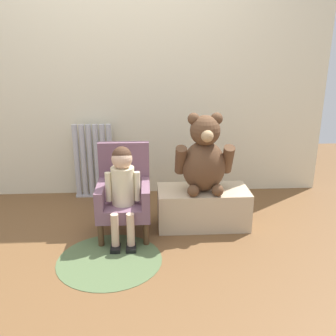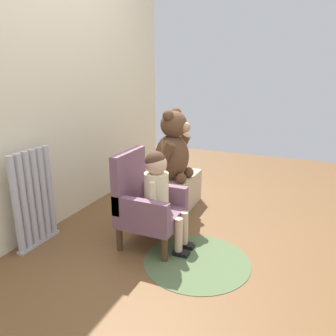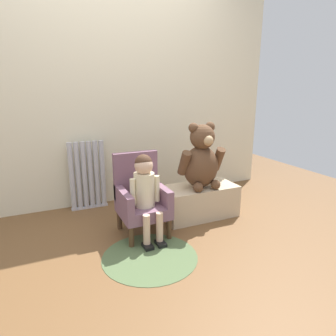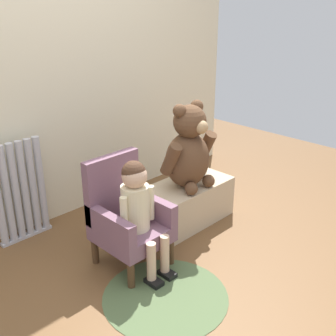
{
  "view_description": "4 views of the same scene",
  "coord_description": "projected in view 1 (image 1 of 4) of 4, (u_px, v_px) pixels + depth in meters",
  "views": [
    {
      "loc": [
        0.22,
        -2.22,
        1.39
      ],
      "look_at": [
        0.37,
        0.47,
        0.5
      ],
      "focal_mm": 40.0,
      "sensor_mm": 36.0,
      "label": 1
    },
    {
      "loc": [
        -1.88,
        -0.57,
        1.23
      ],
      "look_at": [
        0.37,
        0.41,
        0.49
      ],
      "focal_mm": 35.0,
      "sensor_mm": 36.0,
      "label": 2
    },
    {
      "loc": [
        -0.74,
        -1.84,
        1.23
      ],
      "look_at": [
        0.31,
        0.49,
        0.53
      ],
      "focal_mm": 32.0,
      "sensor_mm": 36.0,
      "label": 3
    },
    {
      "loc": [
        -1.4,
        -1.34,
        1.59
      ],
      "look_at": [
        0.38,
        0.43,
        0.54
      ],
      "focal_mm": 45.0,
      "sensor_mm": 36.0,
      "label": 4
    }
  ],
  "objects": [
    {
      "name": "child_figure",
      "position": [
        123.0,
        181.0,
        2.7
      ],
      "size": [
        0.25,
        0.35,
        0.71
      ],
      "color": "beige",
      "rests_on": "ground_plane"
    },
    {
      "name": "ground_plane",
      "position": [
        117.0,
        261.0,
        2.53
      ],
      "size": [
        6.0,
        6.0,
        0.0
      ],
      "primitive_type": "plane",
      "color": "brown"
    },
    {
      "name": "child_armchair",
      "position": [
        124.0,
        193.0,
        2.85
      ],
      "size": [
        0.39,
        0.41,
        0.68
      ],
      "color": "#745063",
      "rests_on": "ground_plane"
    },
    {
      "name": "large_teddy_bear",
      "position": [
        204.0,
        158.0,
        2.84
      ],
      "size": [
        0.45,
        0.31,
        0.61
      ],
      "color": "brown",
      "rests_on": "low_bench"
    },
    {
      "name": "radiator",
      "position": [
        94.0,
        162.0,
        3.5
      ],
      "size": [
        0.37,
        0.05,
        0.7
      ],
      "color": "#B7B6BD",
      "rests_on": "ground_plane"
    },
    {
      "name": "back_wall",
      "position": [
        122.0,
        67.0,
        3.37
      ],
      "size": [
        3.8,
        0.05,
        2.4
      ],
      "primitive_type": "cube",
      "color": "beige",
      "rests_on": "ground_plane"
    },
    {
      "name": "low_bench",
      "position": [
        203.0,
        207.0,
        3.0
      ],
      "size": [
        0.72,
        0.36,
        0.31
      ],
      "primitive_type": "cube",
      "color": "#C3AD8A",
      "rests_on": "ground_plane"
    },
    {
      "name": "floor_rug",
      "position": [
        110.0,
        260.0,
        2.54
      ],
      "size": [
        0.71,
        0.71,
        0.01
      ],
      "primitive_type": "cylinder",
      "color": "#4C603B",
      "rests_on": "ground_plane"
    }
  ]
}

